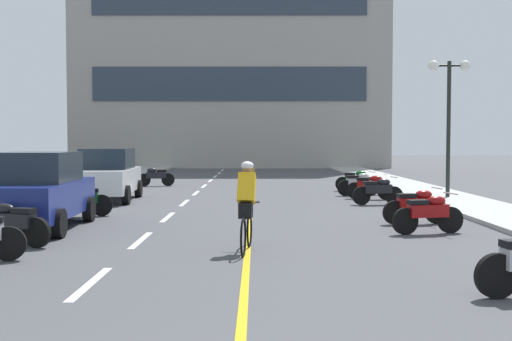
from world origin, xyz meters
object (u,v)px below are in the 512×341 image
motorcycle_6 (78,200)px  cyclist_rider (244,204)px  motorcycle_8 (368,186)px  motorcycle_10 (354,180)px  motorcycle_5 (414,205)px  motorcycle_9 (356,183)px  motorcycle_3 (10,223)px  parked_car_mid (105,175)px  motorcycle_7 (375,190)px  motorcycle_11 (153,176)px  motorcycle_4 (426,213)px  parked_car_near (36,191)px  street_lamp_mid (446,96)px

motorcycle_6 → cyclist_rider: cyclist_rider is taller
motorcycle_8 → motorcycle_10: bearing=88.9°
motorcycle_5 → motorcycle_6: bearing=169.8°
motorcycle_10 → motorcycle_9: bearing=-96.3°
motorcycle_3 → parked_car_mid: bearing=92.2°
motorcycle_6 → motorcycle_10: bearing=44.5°
motorcycle_7 → motorcycle_11: same height
motorcycle_3 → motorcycle_4: 8.79m
parked_car_near → motorcycle_4: 9.00m
motorcycle_3 → motorcycle_5: bearing=20.8°
motorcycle_3 → motorcycle_4: (8.63, 1.68, 0.00)m
parked_car_mid → motorcycle_3: size_ratio=2.59×
parked_car_mid → motorcycle_4: (9.00, -7.86, -0.44)m
motorcycle_6 → motorcycle_8: (8.92, 5.20, 0.00)m
motorcycle_5 → motorcycle_9: size_ratio=1.01×
parked_car_mid → motorcycle_9: parked_car_mid is taller
motorcycle_4 → motorcycle_10: bearing=88.5°
motorcycle_5 → motorcycle_9: 8.34m
cyclist_rider → motorcycle_8: bearing=68.1°
motorcycle_6 → motorcycle_4: bearing=-20.5°
parked_car_mid → motorcycle_3: 9.55m
motorcycle_5 → cyclist_rider: size_ratio=0.96×
motorcycle_4 → motorcycle_10: size_ratio=0.99×
motorcycle_4 → motorcycle_7: same height
motorcycle_4 → cyclist_rider: bearing=-151.2°
motorcycle_7 → cyclist_rider: cyclist_rider is taller
parked_car_near → motorcycle_3: 2.49m
motorcycle_3 → motorcycle_9: (8.71, 11.68, 0.00)m
motorcycle_5 → motorcycle_9: bearing=90.5°
motorcycle_4 → motorcycle_6: size_ratio=1.00×
motorcycle_4 → cyclist_rider: (-4.03, -2.22, 0.41)m
motorcycle_6 → cyclist_rider: bearing=-49.6°
motorcycle_6 → motorcycle_9: size_ratio=1.01×
street_lamp_mid → motorcycle_7: 4.53m
parked_car_near → cyclist_rider: 5.75m
motorcycle_10 → cyclist_rider: 14.94m
parked_car_mid → motorcycle_11: 7.17m
motorcycle_7 → motorcycle_8: 1.96m
motorcycle_5 → parked_car_mid: bearing=145.9°
parked_car_near → parked_car_mid: bearing=90.4°
motorcycle_9 → motorcycle_10: size_ratio=0.98×
street_lamp_mid → motorcycle_9: 4.64m
street_lamp_mid → motorcycle_11: bearing=149.0°
parked_car_mid → motorcycle_8: 9.28m
motorcycle_3 → motorcycle_10: (8.94, 13.75, 0.00)m
street_lamp_mid → motorcycle_9: (-2.83, 1.86, -3.18)m
motorcycle_6 → motorcycle_5: bearing=-10.2°
street_lamp_mid → motorcycle_8: street_lamp_mid is taller
motorcycle_8 → motorcycle_10: size_ratio=0.96×
motorcycle_8 → motorcycle_9: size_ratio=0.98×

